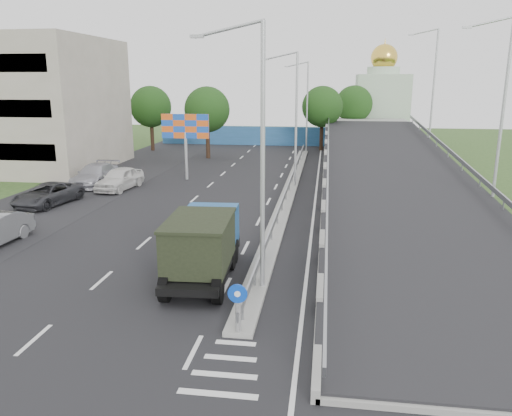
% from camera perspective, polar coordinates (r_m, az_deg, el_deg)
% --- Properties ---
extents(ground, '(160.00, 160.00, 0.00)m').
position_cam_1_polar(ground, '(15.08, -3.56, -18.41)').
color(ground, '#2D4C1E').
rests_on(ground, ground).
extents(road_surface, '(26.00, 90.00, 0.04)m').
position_cam_1_polar(road_surface, '(33.89, -1.78, 0.42)').
color(road_surface, black).
rests_on(road_surface, ground).
extents(parking_strip, '(8.00, 90.00, 0.05)m').
position_cam_1_polar(parking_strip, '(38.27, -21.34, 1.05)').
color(parking_strip, black).
rests_on(parking_strip, ground).
extents(median, '(1.00, 44.00, 0.20)m').
position_cam_1_polar(median, '(37.38, 3.81, 1.87)').
color(median, gray).
rests_on(median, ground).
extents(overpass_ramp, '(10.00, 50.00, 3.50)m').
position_cam_1_polar(overpass_ramp, '(37.28, 15.45, 3.94)').
color(overpass_ramp, gray).
rests_on(overpass_ramp, ground).
extents(median_guardrail, '(0.09, 44.00, 0.71)m').
position_cam_1_polar(median_guardrail, '(37.24, 3.82, 2.84)').
color(median_guardrail, gray).
rests_on(median_guardrail, median).
extents(sign_bollard, '(0.64, 0.23, 1.67)m').
position_cam_1_polar(sign_bollard, '(16.44, -2.07, -11.32)').
color(sign_bollard, black).
rests_on(sign_bollard, median).
extents(lamp_post_near, '(2.74, 0.18, 10.08)m').
position_cam_1_polar(lamp_post_near, '(18.73, 0.19, 7.16)').
color(lamp_post_near, '#B2B5B7').
rests_on(lamp_post_near, median).
extents(lamp_post_mid, '(2.74, 0.18, 10.08)m').
position_cam_1_polar(lamp_post_mid, '(38.56, 4.34, 10.82)').
color(lamp_post_mid, '#B2B5B7').
rests_on(lamp_post_mid, median).
extents(lamp_post_far, '(2.74, 0.18, 10.08)m').
position_cam_1_polar(lamp_post_far, '(58.51, 5.69, 11.98)').
color(lamp_post_far, '#B2B5B7').
rests_on(lamp_post_far, median).
extents(blue_wall, '(30.00, 0.50, 2.40)m').
position_cam_1_polar(blue_wall, '(65.12, 2.18, 8.20)').
color(blue_wall, '#235582').
rests_on(blue_wall, ground).
extents(church, '(7.00, 7.00, 13.80)m').
position_cam_1_polar(church, '(72.83, 14.15, 11.68)').
color(church, '#B2CCAD').
rests_on(church, ground).
extents(billboard, '(4.00, 0.24, 5.50)m').
position_cam_1_polar(billboard, '(42.24, -8.08, 8.81)').
color(billboard, '#B2B5B7').
rests_on(billboard, ground).
extents(tree_left_mid, '(4.80, 4.80, 7.60)m').
position_cam_1_polar(tree_left_mid, '(53.99, -5.61, 11.12)').
color(tree_left_mid, black).
rests_on(tree_left_mid, ground).
extents(tree_median_far, '(4.80, 4.80, 7.60)m').
position_cam_1_polar(tree_median_far, '(60.48, 7.59, 11.40)').
color(tree_median_far, black).
rests_on(tree_median_far, ground).
extents(tree_left_far, '(4.80, 4.80, 7.60)m').
position_cam_1_polar(tree_left_far, '(61.08, -11.94, 11.25)').
color(tree_left_far, black).
rests_on(tree_left_far, ground).
extents(tree_ramp_far, '(4.80, 4.80, 7.60)m').
position_cam_1_polar(tree_ramp_far, '(67.55, 11.12, 11.56)').
color(tree_ramp_far, black).
rests_on(tree_ramp_far, ground).
extents(dump_truck, '(2.72, 6.52, 2.83)m').
position_cam_1_polar(dump_truck, '(21.10, -6.04, -3.93)').
color(dump_truck, black).
rests_on(dump_truck, ground).
extents(parked_car_c, '(3.27, 5.60, 1.47)m').
position_cam_1_polar(parked_car_c, '(36.37, -22.71, 1.45)').
color(parked_car_c, '#2D2D31').
rests_on(parked_car_c, ground).
extents(parked_car_d, '(2.47, 5.82, 1.68)m').
position_cam_1_polar(parked_car_d, '(42.07, -17.90, 3.63)').
color(parked_car_d, '#A1A1AA').
rests_on(parked_car_d, ground).
extents(parked_car_e, '(2.58, 5.20, 1.70)m').
position_cam_1_polar(parked_car_e, '(39.79, -15.33, 3.26)').
color(parked_car_e, silver).
rests_on(parked_car_e, ground).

